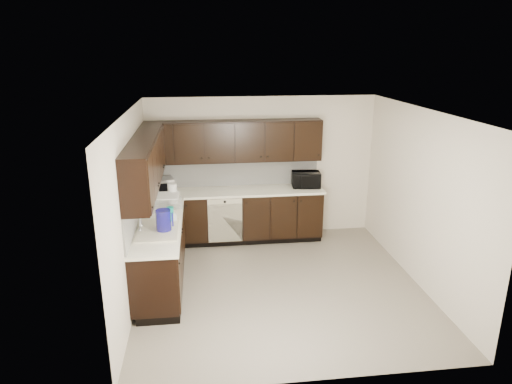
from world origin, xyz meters
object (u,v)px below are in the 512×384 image
sink (158,235)px  blue_pitcher (163,221)px  toaster_oven (161,186)px  microwave (306,180)px  storage_bin (162,202)px

sink → blue_pitcher: bearing=-15.6°
toaster_oven → microwave: bearing=-13.5°
blue_pitcher → toaster_oven: bearing=71.9°
sink → toaster_oven: sink is taller
microwave → blue_pitcher: 2.93m
sink → microwave: bearing=35.6°
sink → toaster_oven: bearing=92.3°
sink → toaster_oven: size_ratio=2.06×
toaster_oven → blue_pitcher: (0.16, -1.74, 0.03)m
storage_bin → blue_pitcher: bearing=-84.7°
storage_bin → sink: bearing=-90.0°
sink → storage_bin: bearing=90.0°
storage_bin → microwave: bearing=18.4°
microwave → toaster_oven: bearing=-173.9°
toaster_oven → sink: bearing=-101.9°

